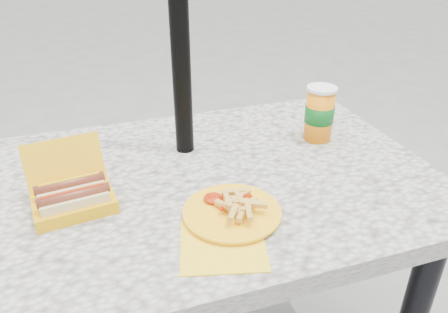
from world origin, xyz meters
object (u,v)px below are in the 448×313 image
object	(u,v)px
hotdog_box	(73,197)
soda_cup	(319,113)
umbrella_pole	(179,23)
fries_plate	(231,213)

from	to	relation	value
hotdog_box	soda_cup	xyz separation A→B (m)	(0.70, 0.14, 0.05)
soda_cup	hotdog_box	bearing A→B (deg)	-168.71
hotdog_box	umbrella_pole	bearing A→B (deg)	25.58
umbrella_pole	soda_cup	distance (m)	0.48
umbrella_pole	fries_plate	distance (m)	0.48
umbrella_pole	hotdog_box	size ratio (longest dim) A/B	11.36
umbrella_pole	soda_cup	world-z (taller)	umbrella_pole
hotdog_box	fries_plate	world-z (taller)	hotdog_box
umbrella_pole	fries_plate	xyz separation A→B (m)	(0.02, -0.35, -0.34)
soda_cup	fries_plate	bearing A→B (deg)	-142.36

